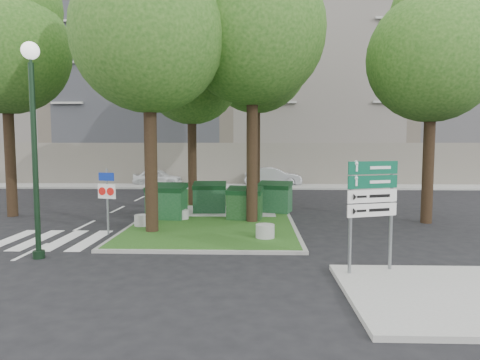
{
  "coord_description": "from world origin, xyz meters",
  "views": [
    {
      "loc": [
        2.07,
        -12.19,
        3.21
      ],
      "look_at": [
        1.62,
        1.66,
        2.0
      ],
      "focal_mm": 32.0,
      "sensor_mm": 36.0,
      "label": 1
    }
  ],
  "objects_px": {
    "dumpster_c": "(245,203)",
    "bollard_mid": "(182,214)",
    "dumpster_d": "(275,197)",
    "tree_street_right": "(434,46)",
    "car_silver": "(273,177)",
    "tree_street_left": "(7,38)",
    "dumpster_a": "(167,202)",
    "street_lamp": "(33,124)",
    "tree_median_mid": "(193,66)",
    "litter_bin": "(275,195)",
    "tree_median_near_left": "(151,21)",
    "dumpster_b": "(210,198)",
    "bollard_right": "(265,231)",
    "bollard_left": "(142,220)",
    "car_white": "(158,177)",
    "traffic_sign_pole": "(107,192)",
    "tree_median_far": "(258,50)",
    "directional_sign": "(372,199)",
    "tree_median_near_right": "(255,17)"
  },
  "relations": [
    {
      "from": "dumpster_c",
      "to": "bollard_mid",
      "type": "distance_m",
      "value": 2.59
    },
    {
      "from": "dumpster_d",
      "to": "tree_street_right",
      "type": "bearing_deg",
      "value": 0.37
    },
    {
      "from": "bollard_mid",
      "to": "car_silver",
      "type": "bearing_deg",
      "value": 73.42
    },
    {
      "from": "tree_street_left",
      "to": "dumpster_a",
      "type": "distance_m",
      "value": 9.78
    },
    {
      "from": "dumpster_a",
      "to": "dumpster_c",
      "type": "distance_m",
      "value": 3.2
    },
    {
      "from": "dumpster_c",
      "to": "street_lamp",
      "type": "height_order",
      "value": "street_lamp"
    },
    {
      "from": "tree_median_mid",
      "to": "dumpster_c",
      "type": "relative_size",
      "value": 6.54
    },
    {
      "from": "tree_street_left",
      "to": "car_silver",
      "type": "xyz_separation_m",
      "value": [
        11.91,
        13.44,
        -6.96
      ]
    },
    {
      "from": "dumpster_d",
      "to": "litter_bin",
      "type": "relative_size",
      "value": 2.29
    },
    {
      "from": "tree_street_right",
      "to": "litter_bin",
      "type": "relative_size",
      "value": 13.6
    },
    {
      "from": "tree_median_near_left",
      "to": "tree_street_left",
      "type": "distance_m",
      "value": 7.83
    },
    {
      "from": "dumpster_b",
      "to": "tree_median_mid",
      "type": "bearing_deg",
      "value": 111.26
    },
    {
      "from": "tree_street_left",
      "to": "bollard_right",
      "type": "xyz_separation_m",
      "value": [
        10.85,
        -4.5,
        -7.31
      ]
    },
    {
      "from": "car_silver",
      "to": "bollard_left",
      "type": "bearing_deg",
      "value": 162.05
    },
    {
      "from": "bollard_right",
      "to": "dumpster_d",
      "type": "bearing_deg",
      "value": 83.95
    },
    {
      "from": "street_lamp",
      "to": "car_white",
      "type": "height_order",
      "value": "street_lamp"
    },
    {
      "from": "tree_street_left",
      "to": "traffic_sign_pole",
      "type": "distance_m",
      "value": 8.97
    },
    {
      "from": "tree_median_far",
      "to": "street_lamp",
      "type": "bearing_deg",
      "value": -115.94
    },
    {
      "from": "tree_median_near_left",
      "to": "dumpster_c",
      "type": "xyz_separation_m",
      "value": [
        3.11,
        2.47,
        -6.57
      ]
    },
    {
      "from": "tree_street_left",
      "to": "dumpster_d",
      "type": "relative_size",
      "value": 6.48
    },
    {
      "from": "dumpster_b",
      "to": "street_lamp",
      "type": "xyz_separation_m",
      "value": [
        -4.02,
        -7.38,
        2.94
      ]
    },
    {
      "from": "traffic_sign_pole",
      "to": "directional_sign",
      "type": "distance_m",
      "value": 9.06
    },
    {
      "from": "tree_median_far",
      "to": "directional_sign",
      "type": "relative_size",
      "value": 4.49
    },
    {
      "from": "traffic_sign_pole",
      "to": "car_white",
      "type": "xyz_separation_m",
      "value": [
        -2.1,
        17.1,
        -0.87
      ]
    },
    {
      "from": "street_lamp",
      "to": "dumpster_b",
      "type": "bearing_deg",
      "value": 61.4
    },
    {
      "from": "tree_median_mid",
      "to": "tree_street_left",
      "type": "xyz_separation_m",
      "value": [
        -7.5,
        -3.0,
        0.67
      ]
    },
    {
      "from": "tree_street_right",
      "to": "dumpster_d",
      "type": "xyz_separation_m",
      "value": [
        -6.09,
        1.76,
        -6.21
      ]
    },
    {
      "from": "tree_median_near_right",
      "to": "bollard_right",
      "type": "xyz_separation_m",
      "value": [
        0.35,
        -3.0,
        -7.65
      ]
    },
    {
      "from": "tree_median_far",
      "to": "tree_street_left",
      "type": "xyz_separation_m",
      "value": [
        -10.7,
        -6.0,
        -0.67
      ]
    },
    {
      "from": "tree_median_near_left",
      "to": "dumpster_d",
      "type": "relative_size",
      "value": 6.2
    },
    {
      "from": "litter_bin",
      "to": "tree_median_near_left",
      "type": "bearing_deg",
      "value": -121.8
    },
    {
      "from": "tree_median_mid",
      "to": "bollard_right",
      "type": "xyz_separation_m",
      "value": [
        3.35,
        -7.5,
        -6.64
      ]
    },
    {
      "from": "tree_median_near_right",
      "to": "directional_sign",
      "type": "relative_size",
      "value": 4.31
    },
    {
      "from": "street_lamp",
      "to": "litter_bin",
      "type": "bearing_deg",
      "value": 56.36
    },
    {
      "from": "tree_median_near_right",
      "to": "street_lamp",
      "type": "relative_size",
      "value": 1.94
    },
    {
      "from": "tree_median_near_left",
      "to": "litter_bin",
      "type": "xyz_separation_m",
      "value": [
        4.61,
        7.44,
        -6.83
      ]
    },
    {
      "from": "tree_street_left",
      "to": "car_silver",
      "type": "distance_m",
      "value": 19.26
    },
    {
      "from": "tree_street_left",
      "to": "car_silver",
      "type": "height_order",
      "value": "tree_street_left"
    },
    {
      "from": "dumpster_d",
      "to": "street_lamp",
      "type": "relative_size",
      "value": 0.29
    },
    {
      "from": "tree_median_near_left",
      "to": "tree_street_left",
      "type": "xyz_separation_m",
      "value": [
        -7.0,
        3.5,
        0.33
      ]
    },
    {
      "from": "dumpster_b",
      "to": "bollard_left",
      "type": "distance_m",
      "value": 3.94
    },
    {
      "from": "tree_median_near_right",
      "to": "car_silver",
      "type": "bearing_deg",
      "value": 84.6
    },
    {
      "from": "car_white",
      "to": "dumpster_b",
      "type": "bearing_deg",
      "value": -153.99
    },
    {
      "from": "tree_median_mid",
      "to": "dumpster_c",
      "type": "distance_m",
      "value": 7.87
    },
    {
      "from": "dumpster_b",
      "to": "car_white",
      "type": "relative_size",
      "value": 0.41
    },
    {
      "from": "dumpster_b",
      "to": "bollard_left",
      "type": "bearing_deg",
      "value": -125.94
    },
    {
      "from": "dumpster_d",
      "to": "traffic_sign_pole",
      "type": "bearing_deg",
      "value": -127.33
    },
    {
      "from": "tree_street_right",
      "to": "car_white",
      "type": "relative_size",
      "value": 2.77
    },
    {
      "from": "tree_median_far",
      "to": "dumpster_d",
      "type": "relative_size",
      "value": 7.02
    },
    {
      "from": "tree_median_near_right",
      "to": "bollard_mid",
      "type": "relative_size",
      "value": 21.56
    }
  ]
}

